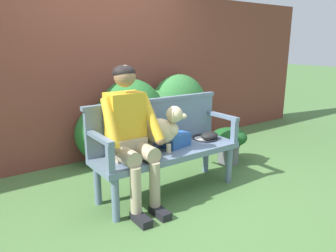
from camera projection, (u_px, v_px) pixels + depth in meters
name	position (u px, v px, depth m)	size (l,w,h in m)	color
ground_plane	(168.00, 192.00, 3.39)	(40.00, 40.00, 0.00)	#4C753D
brick_garden_fence	(101.00, 75.00, 4.35)	(8.00, 0.30, 2.21)	brown
hedge_bush_far_left	(179.00, 111.00, 4.79)	(0.97, 0.68, 1.09)	#337538
hedge_bush_mid_right	(109.00, 132.00, 4.19)	(0.90, 0.61, 0.80)	#286B2D
hedge_bush_far_right	(132.00, 119.00, 4.34)	(0.95, 0.84, 1.07)	#286B2D
hedge_bush_mid_left	(158.00, 121.00, 4.59)	(1.05, 0.88, 0.89)	#337538
garden_bench	(168.00, 156.00, 3.29)	(1.57, 0.50, 0.47)	slate
bench_backrest	(156.00, 121.00, 3.39)	(1.61, 0.06, 0.50)	slate
bench_armrest_left_end	(103.00, 146.00, 2.74)	(0.06, 0.50, 0.28)	slate
bench_armrest_right_end	(227.00, 122.00, 3.57)	(0.06, 0.50, 0.28)	slate
person_seated	(130.00, 131.00, 2.95)	(0.56, 0.65, 1.34)	black
dog_on_bench	(164.00, 128.00, 3.20)	(0.41, 0.40, 0.46)	beige
tennis_racket	(203.00, 138.00, 3.65)	(0.31, 0.57, 0.03)	black
baseball_glove	(210.00, 136.00, 3.61)	(0.22, 0.17, 0.09)	black
sports_bag	(175.00, 140.00, 3.37)	(0.28, 0.20, 0.14)	#2856A3
potted_plant	(229.00, 142.00, 4.15)	(0.46, 0.46, 0.47)	slate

